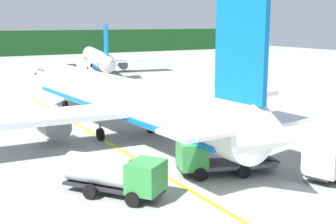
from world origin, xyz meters
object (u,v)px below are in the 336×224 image
Objects in this scene: airliner_mid_apron at (97,58)px; service_truck_baggage at (115,174)px; airliner_foreground at (121,99)px; service_truck_catering at (210,159)px; service_truck_fuel at (335,155)px.

airliner_mid_apron is 5.47× the size of service_truck_baggage.
service_truck_catering is at bearing -87.78° from airliner_foreground.
service_truck_baggage is 0.86× the size of service_truck_catering.
service_truck_fuel is 14.90m from service_truck_baggage.
service_truck_fuel is at bearing -98.17° from airliner_mid_apron.
airliner_foreground reaches higher than service_truck_fuel.
service_truck_baggage is at bearing -110.34° from airliner_mid_apron.
service_truck_fuel is 8.45m from service_truck_catering.
airliner_foreground is 5.74× the size of service_truck_catering.
service_truck_catering is at bearing -104.76° from airliner_mid_apron.
airliner_mid_apron is 67.63m from service_truck_catering.
service_truck_fuel is (-10.02, -69.78, -1.30)m from airliner_mid_apron.
airliner_foreground is at bearing 64.56° from service_truck_baggage.
airliner_foreground is 15.52m from service_truck_baggage.
airliner_foreground is 54.80m from airliner_mid_apron.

